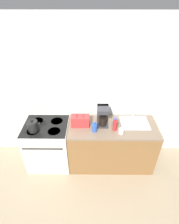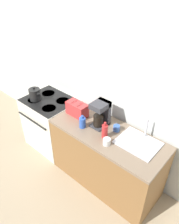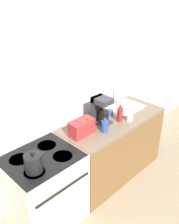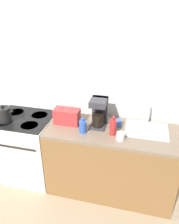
{
  "view_description": "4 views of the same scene",
  "coord_description": "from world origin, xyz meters",
  "px_view_note": "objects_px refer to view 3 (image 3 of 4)",
  "views": [
    {
      "loc": [
        0.17,
        -2.0,
        2.81
      ],
      "look_at": [
        0.14,
        0.39,
        1.14
      ],
      "focal_mm": 28.0,
      "sensor_mm": 36.0,
      "label": 1
    },
    {
      "loc": [
        1.77,
        -1.39,
        2.7
      ],
      "look_at": [
        0.21,
        0.36,
        1.04
      ],
      "focal_mm": 35.0,
      "sensor_mm": 36.0,
      "label": 2
    },
    {
      "loc": [
        -1.74,
        -1.49,
        2.51
      ],
      "look_at": [
        0.18,
        0.41,
        1.11
      ],
      "focal_mm": 40.0,
      "sensor_mm": 36.0,
      "label": 3
    },
    {
      "loc": [
        0.82,
        -1.84,
        2.23
      ],
      "look_at": [
        0.27,
        0.34,
        1.09
      ],
      "focal_mm": 35.0,
      "sensor_mm": 36.0,
      "label": 4
    }
  ],
  "objects_px": {
    "stove": "(45,189)",
    "bottle_red": "(120,114)",
    "bottle_blue": "(105,126)",
    "coffee_maker": "(100,109)",
    "cup_blue": "(110,112)",
    "toaster": "(82,128)",
    "cup_white": "(129,118)",
    "kettle": "(34,163)"
  },
  "relations": [
    {
      "from": "stove",
      "to": "bottle_red",
      "type": "xyz_separation_m",
      "value": [
        1.18,
        -0.09,
        0.53
      ]
    },
    {
      "from": "bottle_red",
      "to": "bottle_blue",
      "type": "distance_m",
      "value": 0.34
    },
    {
      "from": "coffee_maker",
      "to": "cup_blue",
      "type": "bearing_deg",
      "value": 8.26
    },
    {
      "from": "toaster",
      "to": "coffee_maker",
      "type": "height_order",
      "value": "coffee_maker"
    },
    {
      "from": "bottle_red",
      "to": "bottle_blue",
      "type": "xyz_separation_m",
      "value": [
        -0.34,
        -0.04,
        -0.02
      ]
    },
    {
      "from": "stove",
      "to": "coffee_maker",
      "type": "xyz_separation_m",
      "value": [
        0.99,
        0.07,
        0.62
      ]
    },
    {
      "from": "stove",
      "to": "cup_white",
      "type": "distance_m",
      "value": 1.38
    },
    {
      "from": "toaster",
      "to": "cup_white",
      "type": "xyz_separation_m",
      "value": [
        0.68,
        -0.2,
        -0.05
      ]
    },
    {
      "from": "toaster",
      "to": "cup_white",
      "type": "height_order",
      "value": "toaster"
    },
    {
      "from": "kettle",
      "to": "cup_blue",
      "type": "bearing_deg",
      "value": 9.4
    },
    {
      "from": "cup_white",
      "to": "toaster",
      "type": "bearing_deg",
      "value": 163.75
    },
    {
      "from": "toaster",
      "to": "cup_white",
      "type": "relative_size",
      "value": 3.37
    },
    {
      "from": "bottle_red",
      "to": "cup_white",
      "type": "xyz_separation_m",
      "value": [
        0.1,
        -0.08,
        -0.05
      ]
    },
    {
      "from": "bottle_red",
      "to": "cup_white",
      "type": "bearing_deg",
      "value": -40.25
    },
    {
      "from": "toaster",
      "to": "kettle",
      "type": "bearing_deg",
      "value": -169.46
    },
    {
      "from": "bottle_red",
      "to": "toaster",
      "type": "bearing_deg",
      "value": 168.83
    },
    {
      "from": "kettle",
      "to": "cup_white",
      "type": "distance_m",
      "value": 1.45
    },
    {
      "from": "coffee_maker",
      "to": "cup_white",
      "type": "xyz_separation_m",
      "value": [
        0.29,
        -0.25,
        -0.14
      ]
    },
    {
      "from": "cup_blue",
      "to": "stove",
      "type": "bearing_deg",
      "value": -174.98
    },
    {
      "from": "bottle_red",
      "to": "cup_white",
      "type": "relative_size",
      "value": 2.52
    },
    {
      "from": "kettle",
      "to": "stove",
      "type": "bearing_deg",
      "value": 36.72
    },
    {
      "from": "kettle",
      "to": "bottle_blue",
      "type": "relative_size",
      "value": 1.23
    },
    {
      "from": "stove",
      "to": "bottle_red",
      "type": "relative_size",
      "value": 3.91
    },
    {
      "from": "kettle",
      "to": "coffee_maker",
      "type": "bearing_deg",
      "value": 9.63
    },
    {
      "from": "stove",
      "to": "coffee_maker",
      "type": "relative_size",
      "value": 2.57
    },
    {
      "from": "bottle_red",
      "to": "cup_blue",
      "type": "height_order",
      "value": "bottle_red"
    },
    {
      "from": "stove",
      "to": "cup_blue",
      "type": "relative_size",
      "value": 10.43
    },
    {
      "from": "bottle_red",
      "to": "cup_blue",
      "type": "relative_size",
      "value": 2.67
    },
    {
      "from": "bottle_blue",
      "to": "bottle_red",
      "type": "bearing_deg",
      "value": 6.11
    },
    {
      "from": "coffee_maker",
      "to": "toaster",
      "type": "bearing_deg",
      "value": -172.19
    },
    {
      "from": "bottle_blue",
      "to": "cup_white",
      "type": "height_order",
      "value": "bottle_blue"
    },
    {
      "from": "stove",
      "to": "cup_white",
      "type": "height_order",
      "value": "cup_white"
    },
    {
      "from": "kettle",
      "to": "toaster",
      "type": "bearing_deg",
      "value": 10.54
    },
    {
      "from": "coffee_maker",
      "to": "cup_white",
      "type": "height_order",
      "value": "coffee_maker"
    },
    {
      "from": "cup_white",
      "to": "cup_blue",
      "type": "distance_m",
      "value": 0.29
    },
    {
      "from": "stove",
      "to": "toaster",
      "type": "distance_m",
      "value": 0.81
    },
    {
      "from": "coffee_maker",
      "to": "bottle_red",
      "type": "distance_m",
      "value": 0.27
    },
    {
      "from": "kettle",
      "to": "cup_white",
      "type": "height_order",
      "value": "kettle"
    },
    {
      "from": "coffee_maker",
      "to": "cup_blue",
      "type": "xyz_separation_m",
      "value": [
        0.23,
        0.03,
        -0.14
      ]
    },
    {
      "from": "bottle_red",
      "to": "cup_blue",
      "type": "bearing_deg",
      "value": 80.19
    },
    {
      "from": "coffee_maker",
      "to": "cup_blue",
      "type": "distance_m",
      "value": 0.27
    },
    {
      "from": "stove",
      "to": "bottle_blue",
      "type": "xyz_separation_m",
      "value": [
        0.85,
        -0.13,
        0.51
      ]
    }
  ]
}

